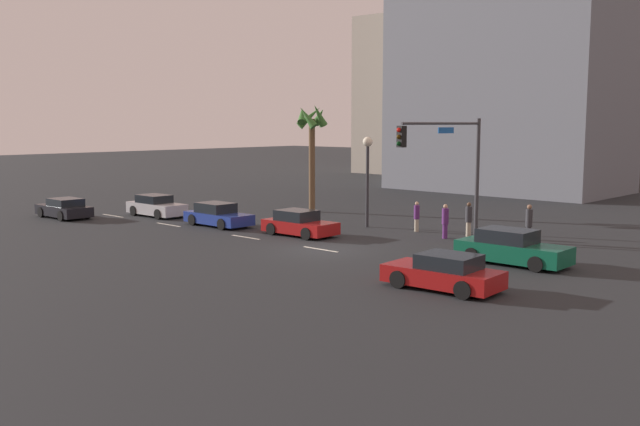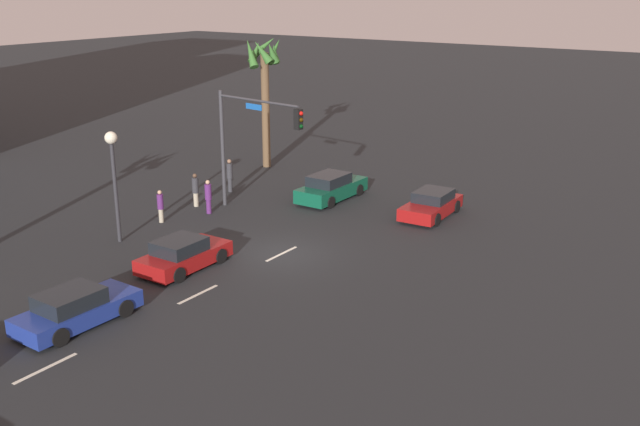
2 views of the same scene
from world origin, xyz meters
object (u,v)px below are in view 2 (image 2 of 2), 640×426
Objects in this scene: car_2 at (183,255)px; traffic_signal at (248,132)px; car_1 at (76,309)px; pedestrian_0 at (230,174)px; pedestrian_1 at (160,205)px; car_0 at (331,188)px; pedestrian_3 at (208,196)px; streetlamp at (113,164)px; car_5 at (431,205)px; palm_tree_1 at (265,73)px; pedestrian_2 at (195,189)px.

traffic_signal reaches higher than car_2.
car_1 is 2.32× the size of pedestrian_0.
pedestrian_0 is (15.73, 6.75, 0.39)m from car_1.
car_0 is at bearing -30.40° from pedestrian_1.
streetlamp is at bearing 175.15° from pedestrian_3.
car_5 is (12.24, -5.28, -0.01)m from car_2.
palm_tree_1 is (21.58, 8.76, 5.36)m from car_1.
car_2 is 8.73m from traffic_signal.
streetlamp is (-11.51, 10.06, 3.06)m from car_5.
pedestrian_1 reaches higher than car_5.
car_1 is 2.66× the size of pedestrian_1.
palm_tree_1 is (11.94, 2.84, 5.10)m from pedestrian_1.
pedestrian_0 is 1.15× the size of pedestrian_1.
traffic_signal is at bearing -146.41° from palm_tree_1.
palm_tree_1 is (5.84, 2.01, 4.97)m from pedestrian_0.
streetlamp is 3.11× the size of pedestrian_1.
palm_tree_1 is at bearing 33.59° from traffic_signal.
pedestrian_0 is at bearing 31.67° from car_2.
streetlamp is 4.16m from pedestrian_1.
car_1 is 11.32m from pedestrian_1.
pedestrian_2 is at bearing 8.93° from streetlamp.
car_1 is at bearing 165.66° from car_5.
traffic_signal reaches higher than pedestrian_3.
car_5 is 2.58× the size of pedestrian_1.
car_5 is 0.51× the size of palm_tree_1.
pedestrian_0 is (-2.36, 11.38, 0.40)m from car_5.
palm_tree_1 is at bearing 14.82° from pedestrian_2.
streetlamp reaches higher than car_1.
car_2 is at bearing -139.62° from pedestrian_2.
car_5 is at bearing -41.16° from streetlamp.
streetlamp reaches higher than pedestrian_0.
car_1 is (-17.69, -1.20, -0.06)m from car_0.
streetlamp is at bearing 138.84° from car_5.
car_1 is at bearing -148.44° from pedestrian_1.
car_0 is at bearing 2.62° from car_2.
car_1 is 14.23m from traffic_signal.
car_1 is 14.11m from pedestrian_2.
traffic_signal is 3.89m from pedestrian_3.
car_5 is 0.69× the size of traffic_signal.
car_2 is at bearing -125.72° from pedestrian_1.
car_2 is 0.80× the size of streetlamp.
streetlamp is at bearing 39.51° from car_1.
pedestrian_1 is (-8.46, 10.55, 0.27)m from car_5.
pedestrian_2 is (2.94, 0.46, 0.07)m from pedestrian_1.
palm_tree_1 reaches higher than traffic_signal.
pedestrian_2 is at bearing -173.22° from pedestrian_0.
car_5 is at bearing -51.26° from pedestrian_1.
car_2 is at bearing -98.76° from streetlamp.
pedestrian_1 is (-8.05, 4.72, 0.20)m from car_0.
pedestrian_2 is at bearing 116.65° from car_5.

